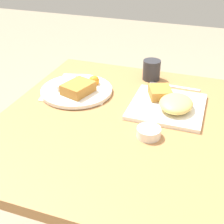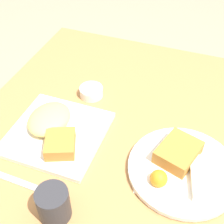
# 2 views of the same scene
# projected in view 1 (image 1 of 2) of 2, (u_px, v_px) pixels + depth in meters

# --- Properties ---
(dining_table) EXTENTS (0.90, 0.84, 0.75)m
(dining_table) POSITION_uv_depth(u_px,v_px,m) (120.00, 141.00, 1.13)
(dining_table) COLOR #B27A47
(dining_table) RESTS_ON ground_plane
(menu_card) EXTENTS (0.22, 0.28, 0.00)m
(menu_card) POSITION_uv_depth(u_px,v_px,m) (75.00, 92.00, 1.25)
(menu_card) COLOR beige
(menu_card) RESTS_ON dining_table
(plate_square_near) EXTENTS (0.26, 0.26, 0.06)m
(plate_square_near) POSITION_uv_depth(u_px,v_px,m) (170.00, 103.00, 1.13)
(plate_square_near) COLOR white
(plate_square_near) RESTS_ON dining_table
(plate_oval_far) EXTENTS (0.28, 0.28, 0.05)m
(plate_oval_far) POSITION_uv_depth(u_px,v_px,m) (77.00, 89.00, 1.24)
(plate_oval_far) COLOR white
(plate_oval_far) RESTS_ON menu_card
(sauce_ramekin) EXTENTS (0.08, 0.08, 0.03)m
(sauce_ramekin) POSITION_uv_depth(u_px,v_px,m) (149.00, 132.00, 0.98)
(sauce_ramekin) COLOR white
(sauce_ramekin) RESTS_ON dining_table
(butter_knife) EXTENTS (0.02, 0.21, 0.00)m
(butter_knife) POSITION_uv_depth(u_px,v_px,m) (175.00, 87.00, 1.29)
(butter_knife) COLOR silver
(butter_knife) RESTS_ON dining_table
(coffee_mug) EXTENTS (0.07, 0.07, 0.09)m
(coffee_mug) POSITION_uv_depth(u_px,v_px,m) (152.00, 70.00, 1.33)
(coffee_mug) COLOR #2D2D33
(coffee_mug) RESTS_ON dining_table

